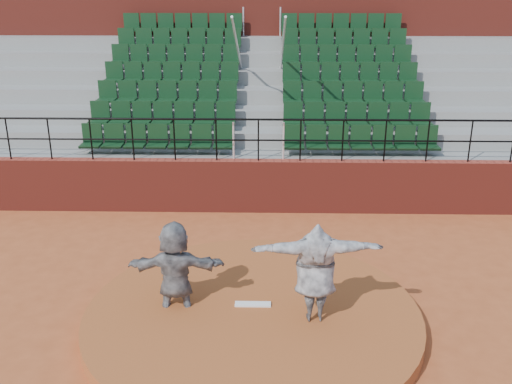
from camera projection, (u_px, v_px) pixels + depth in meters
The scene contains 9 objects.
ground at pixel (253, 323), 9.44m from camera, with size 90.00×90.00×0.00m, color #AE5027.
pitchers_mound at pixel (253, 316), 9.39m from camera, with size 5.50×5.50×0.25m, color #A45124.
pitching_rubber at pixel (253, 304), 9.49m from camera, with size 0.60×0.15×0.03m, color white.
boundary_wall at pixel (258, 186), 13.91m from camera, with size 24.00×0.30×1.30m, color maroon.
wall_railing at pixel (258, 131), 13.44m from camera, with size 24.04×0.05×1.03m.
seating_deck at pixel (261, 120), 17.06m from camera, with size 24.00×5.97×4.63m.
press_box_facade at pixel (262, 37), 20.06m from camera, with size 24.00×3.00×7.10m, color maroon.
pitcher at pixel (316, 272), 8.85m from camera, with size 2.02×0.55×1.64m, color black.
fielder at pixel (175, 271), 9.31m from camera, with size 1.60×0.51×1.73m, color black.
Camera 1 is at (0.23, -8.12, 5.27)m, focal length 40.00 mm.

